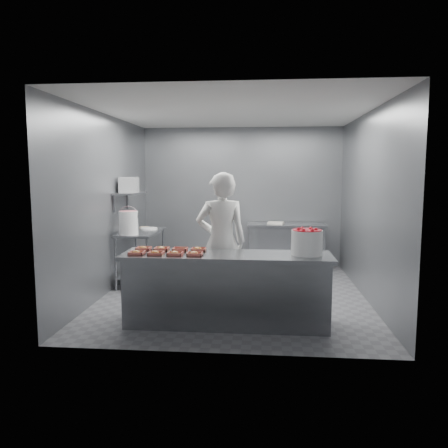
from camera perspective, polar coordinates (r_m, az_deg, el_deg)
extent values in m
plane|color=#4C4C51|center=(6.93, 1.30, -9.17)|extent=(4.50, 4.50, 0.00)
plane|color=white|center=(6.72, 1.37, 14.44)|extent=(4.50, 4.50, 0.00)
cube|color=slate|center=(8.92, 2.32, 3.54)|extent=(4.00, 0.04, 2.80)
cube|color=slate|center=(7.10, -14.99, 2.48)|extent=(0.04, 4.50, 2.80)
cube|color=slate|center=(6.84, 18.30, 2.21)|extent=(0.04, 4.50, 2.80)
cube|color=slate|center=(5.42, 0.34, -4.18)|extent=(2.60, 0.70, 0.05)
cube|color=slate|center=(5.52, 0.33, -8.77)|extent=(2.50, 0.64, 0.85)
cube|color=slate|center=(7.62, -10.85, -1.07)|extent=(0.60, 1.20, 0.04)
cube|color=slate|center=(7.74, -10.73, -6.06)|extent=(0.56, 1.15, 0.03)
cylinder|color=slate|center=(7.24, -13.98, -5.08)|extent=(0.04, 0.04, 0.88)
cylinder|color=slate|center=(7.09, -9.99, -5.24)|extent=(0.04, 0.04, 0.88)
cylinder|color=slate|center=(8.29, -11.44, -3.52)|extent=(0.04, 0.04, 0.88)
cylinder|color=slate|center=(8.16, -7.93, -3.62)|extent=(0.04, 0.04, 0.88)
cube|color=slate|center=(8.62, 8.17, -0.14)|extent=(1.50, 0.60, 0.05)
cube|color=slate|center=(8.69, 8.12, -3.09)|extent=(1.44, 0.55, 0.85)
cube|color=slate|center=(7.61, -12.19, 3.96)|extent=(0.35, 0.90, 0.03)
cube|color=tan|center=(5.46, -11.32, -3.74)|extent=(0.18, 0.18, 0.04)
cube|color=white|center=(5.47, -10.82, -3.83)|extent=(0.10, 0.06, 0.00)
ellipsoid|color=#C48431|center=(5.46, -11.43, -3.63)|extent=(0.10, 0.10, 0.05)
cube|color=tan|center=(5.40, -8.88, -3.81)|extent=(0.18, 0.18, 0.04)
cube|color=white|center=(5.41, -8.37, -3.90)|extent=(0.10, 0.06, 0.00)
ellipsoid|color=#C48431|center=(5.40, -8.98, -3.70)|extent=(0.10, 0.10, 0.05)
cube|color=tan|center=(5.35, -6.37, -3.88)|extent=(0.18, 0.18, 0.04)
cube|color=white|center=(5.35, -5.87, -3.96)|extent=(0.10, 0.06, 0.00)
ellipsoid|color=#C48431|center=(5.35, -6.48, -3.77)|extent=(0.10, 0.10, 0.05)
cube|color=tan|center=(5.30, -3.83, -3.94)|extent=(0.18, 0.18, 0.04)
cube|color=white|center=(5.31, -3.32, -4.02)|extent=(0.10, 0.06, 0.00)
ellipsoid|color=#C48431|center=(5.30, -3.94, -3.83)|extent=(0.10, 0.10, 0.05)
cube|color=tan|center=(5.75, -10.46, -3.19)|extent=(0.18, 0.18, 0.04)
cube|color=white|center=(5.76, -9.98, -3.28)|extent=(0.10, 0.06, 0.00)
ellipsoid|color=#C48431|center=(5.75, -10.56, -3.09)|extent=(0.10, 0.10, 0.05)
cube|color=tan|center=(5.69, -8.13, -3.25)|extent=(0.18, 0.18, 0.04)
cube|color=white|center=(5.70, -7.65, -3.34)|extent=(0.10, 0.06, 0.00)
ellipsoid|color=#C48431|center=(5.69, -8.23, -3.15)|extent=(0.10, 0.10, 0.05)
cube|color=tan|center=(5.64, -5.75, -3.31)|extent=(0.18, 0.18, 0.04)
cube|color=white|center=(5.65, -5.27, -3.39)|extent=(0.10, 0.06, 0.00)
cube|color=tan|center=(5.60, -3.34, -3.36)|extent=(0.18, 0.18, 0.04)
cube|color=white|center=(5.61, -2.86, -3.44)|extent=(0.10, 0.06, 0.00)
ellipsoid|color=#C48431|center=(5.60, -3.44, -3.26)|extent=(0.10, 0.10, 0.05)
imported|color=white|center=(6.00, -0.35, -2.35)|extent=(0.78, 0.61, 1.90)
cylinder|color=white|center=(5.42, 10.77, -2.40)|extent=(0.38, 0.38, 0.30)
cylinder|color=red|center=(5.40, 10.80, -0.92)|extent=(0.36, 0.36, 0.04)
cylinder|color=white|center=(7.19, -12.35, 0.14)|extent=(0.30, 0.30, 0.38)
cylinder|color=pink|center=(7.17, -12.39, 1.62)|extent=(0.28, 0.28, 0.02)
torus|color=slate|center=(7.18, -12.38, 1.05)|extent=(0.32, 0.01, 0.32)
cylinder|color=white|center=(7.85, -9.80, -0.58)|extent=(0.37, 0.37, 0.02)
cube|color=#CCB28C|center=(8.05, -10.36, -0.42)|extent=(0.15, 0.13, 0.02)
cube|color=gray|center=(7.56, -12.31, 5.03)|extent=(0.35, 0.38, 0.26)
cube|color=silver|center=(8.61, 6.78, 0.16)|extent=(0.34, 0.28, 0.04)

